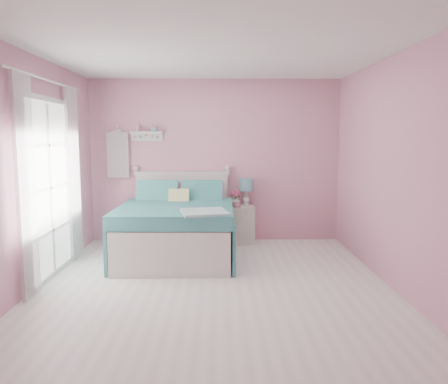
{
  "coord_description": "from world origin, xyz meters",
  "views": [
    {
      "loc": [
        0.05,
        -4.8,
        1.7
      ],
      "look_at": [
        0.13,
        1.2,
        0.93
      ],
      "focal_mm": 35.0,
      "sensor_mm": 36.0,
      "label": 1
    }
  ],
  "objects_px": {
    "table_lamp": "(246,187)",
    "vase": "(235,201)",
    "nightstand": "(241,224)",
    "teacup": "(237,205)",
    "bed": "(177,229)"
  },
  "relations": [
    {
      "from": "nightstand",
      "to": "teacup",
      "type": "distance_m",
      "value": 0.37
    },
    {
      "from": "table_lamp",
      "to": "nightstand",
      "type": "bearing_deg",
      "value": -138.63
    },
    {
      "from": "nightstand",
      "to": "vase",
      "type": "bearing_deg",
      "value": 164.58
    },
    {
      "from": "nightstand",
      "to": "teacup",
      "type": "height_order",
      "value": "teacup"
    },
    {
      "from": "table_lamp",
      "to": "vase",
      "type": "xyz_separation_m",
      "value": [
        -0.17,
        -0.05,
        -0.22
      ]
    },
    {
      "from": "table_lamp",
      "to": "vase",
      "type": "bearing_deg",
      "value": -164.38
    },
    {
      "from": "nightstand",
      "to": "teacup",
      "type": "xyz_separation_m",
      "value": [
        -0.07,
        -0.14,
        0.34
      ]
    },
    {
      "from": "vase",
      "to": "teacup",
      "type": "distance_m",
      "value": 0.17
    },
    {
      "from": "nightstand",
      "to": "vase",
      "type": "height_order",
      "value": "vase"
    },
    {
      "from": "nightstand",
      "to": "teacup",
      "type": "relative_size",
      "value": 5.51
    },
    {
      "from": "bed",
      "to": "vase",
      "type": "height_order",
      "value": "bed"
    },
    {
      "from": "vase",
      "to": "bed",
      "type": "bearing_deg",
      "value": -137.48
    },
    {
      "from": "bed",
      "to": "teacup",
      "type": "bearing_deg",
      "value": 36.15
    },
    {
      "from": "bed",
      "to": "table_lamp",
      "type": "height_order",
      "value": "bed"
    },
    {
      "from": "bed",
      "to": "table_lamp",
      "type": "xyz_separation_m",
      "value": [
        1.03,
        0.84,
        0.5
      ]
    }
  ]
}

